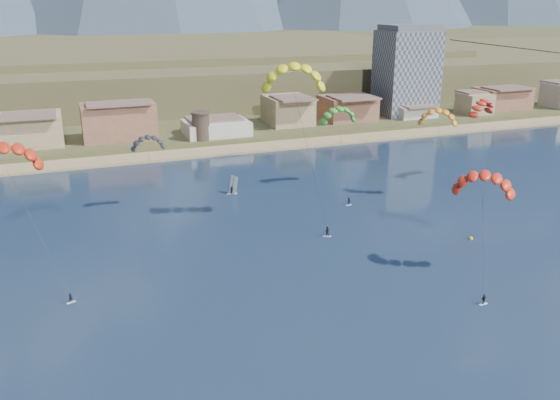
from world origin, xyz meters
name	(u,v)px	position (x,y,z in m)	size (l,w,h in m)	color
ground	(366,348)	(0.00, 0.00, 0.00)	(2400.00, 2400.00, 0.00)	black
beach	(191,153)	(0.00, 106.00, 0.25)	(2200.00, 12.00, 0.90)	tan
land	(92,43)	(0.00, 560.00, 0.00)	(2200.00, 900.00, 4.00)	brown
foothills	(180,70)	(22.39, 232.47, 9.08)	(940.00, 210.00, 18.00)	brown
town	(42,126)	(-40.00, 122.00, 8.00)	(400.00, 24.00, 12.00)	silver
apartment_tower	(407,71)	(85.00, 128.00, 17.82)	(20.00, 16.00, 32.00)	gray
watchtower	(201,126)	(5.00, 114.00, 6.37)	(5.82, 5.82, 8.60)	#47382D
kitesurfer_red	(4,153)	(-42.42, 35.54, 21.48)	(13.09, 12.66, 25.00)	silver
kitesurfer_yellow	(294,73)	(8.08, 46.08, 29.75)	(13.75, 15.06, 33.00)	silver
kitesurfer_orange	(485,179)	(28.49, 14.60, 15.77)	(12.57, 15.90, 20.02)	silver
kitesurfer_green	(339,113)	(26.81, 64.49, 17.60)	(9.59, 16.82, 22.22)	silver
distant_kite_dark	(148,140)	(-17.82, 62.98, 15.21)	(7.54, 5.58, 17.83)	#262626
distant_kite_orange	(438,114)	(43.35, 48.95, 19.07)	(9.22, 7.97, 21.82)	#262626
distant_kite_red	(482,105)	(60.96, 56.34, 18.85)	(9.92, 7.56, 21.71)	#262626
windsurfer	(232,188)	(1.19, 66.78, 1.32)	(2.43, 2.67, 4.15)	silver
buoy	(471,238)	(36.01, 25.08, 0.13)	(0.78, 0.78, 0.78)	yellow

